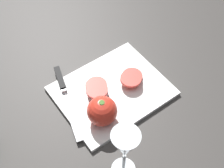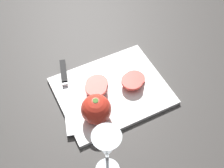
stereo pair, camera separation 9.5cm
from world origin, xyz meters
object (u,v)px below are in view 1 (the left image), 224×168
tomato_slice_stack_near (132,78)px  knife (63,87)px  whole_tomato (102,111)px  tomato_slice_stack_far (97,88)px  wine_glass (125,147)px

tomato_slice_stack_near → knife: bearing=152.3°
whole_tomato → tomato_slice_stack_far: whole_tomato is taller
knife → tomato_slice_stack_near: bearing=78.6°
whole_tomato → tomato_slice_stack_near: bearing=21.8°
wine_glass → tomato_slice_stack_near: 0.31m
tomato_slice_stack_near → whole_tomato: bearing=-158.2°
whole_tomato → knife: bearing=102.5°
wine_glass → knife: size_ratio=0.70×
whole_tomato → knife: 0.17m
knife → tomato_slice_stack_near: tomato_slice_stack_near is taller
wine_glass → tomato_slice_stack_far: bearing=71.3°
tomato_slice_stack_near → tomato_slice_stack_far: (-0.11, 0.03, 0.00)m
tomato_slice_stack_far → whole_tomato: bearing=-115.2°
wine_glass → tomato_slice_stack_far: (0.08, 0.25, -0.10)m
tomato_slice_stack_near → tomato_slice_stack_far: size_ratio=0.87×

